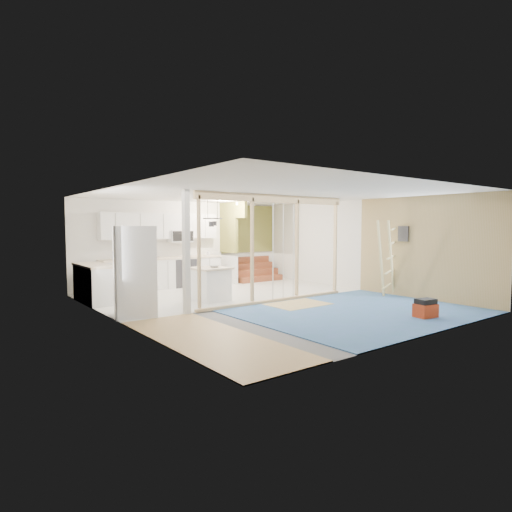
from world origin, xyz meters
TOP-DOWN VIEW (x-y plane):
  - room at (0.00, 0.00)m, footprint 7.01×8.01m
  - floor_overlays at (0.07, 0.06)m, footprint 7.00×8.00m
  - stud_frame at (-0.27, -0.00)m, footprint 4.66×0.14m
  - base_cabinets at (-1.61, 3.36)m, footprint 4.45×2.24m
  - upper_cabinets at (-0.84, 3.82)m, footprint 3.60×0.41m
  - green_partition at (2.04, 3.66)m, footprint 2.25×1.51m
  - pot_rack at (-0.31, 1.89)m, footprint 0.52×0.52m
  - sheathing_panel at (3.48, -2.00)m, footprint 0.02×4.00m
  - electrical_panel at (3.43, -1.40)m, footprint 0.04×0.30m
  - ceiling_light at (1.40, 3.00)m, footprint 0.32×0.32m
  - fridge at (-3.03, 0.45)m, footprint 1.00×0.97m
  - island at (-0.87, 1.10)m, footprint 0.94×0.94m
  - bowl at (-0.81, 0.99)m, footprint 0.29×0.29m
  - soap_bottle_a at (-2.33, 3.73)m, footprint 0.15×0.15m
  - soap_bottle_b at (0.58, 3.62)m, footprint 0.10×0.10m
  - toolbox at (1.56, -3.20)m, footprint 0.46×0.38m
  - ladder at (3.15, -1.13)m, footprint 1.06×0.12m

SIDE VIEW (x-z plane):
  - floor_overlays at x=0.07m, z-range 0.00..0.02m
  - toolbox at x=1.56m, z-range -0.01..0.38m
  - island at x=-0.87m, z-range 0.00..0.84m
  - base_cabinets at x=-1.61m, z-range 0.00..0.93m
  - bowl at x=-0.81m, z-range 0.84..0.89m
  - fridge at x=-3.03m, z-range 0.00..1.85m
  - green_partition at x=2.04m, z-range -0.36..2.24m
  - ladder at x=3.15m, z-range 0.02..2.00m
  - soap_bottle_b at x=0.58m, z-range 0.93..1.10m
  - soap_bottle_a at x=-2.33m, z-range 0.93..1.25m
  - sheathing_panel at x=3.48m, z-range 0.00..2.60m
  - room at x=0.00m, z-range 0.00..2.61m
  - stud_frame at x=-0.27m, z-range 0.31..2.91m
  - electrical_panel at x=3.43m, z-range 1.45..1.85m
  - upper_cabinets at x=-0.84m, z-range 1.39..2.25m
  - pot_rack at x=-0.31m, z-range 1.64..2.36m
  - ceiling_light at x=1.40m, z-range 2.50..2.58m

